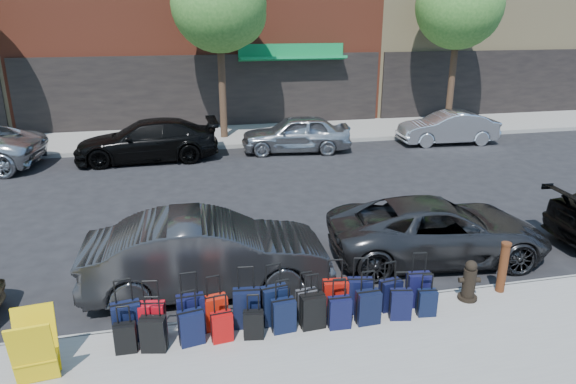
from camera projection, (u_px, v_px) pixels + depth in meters
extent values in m
plane|color=black|center=(242.00, 224.00, 13.24)|extent=(120.00, 120.00, 0.00)
cube|color=gray|center=(212.00, 136.00, 22.44)|extent=(60.00, 4.00, 0.15)
cube|color=gray|center=(276.00, 315.00, 9.08)|extent=(60.00, 0.08, 0.15)
cube|color=gray|center=(216.00, 147.00, 20.58)|extent=(60.00, 0.08, 0.15)
cube|color=black|center=(207.00, 93.00, 23.71)|extent=(16.66, 0.15, 3.40)
cube|color=#0C743C|center=(293.00, 59.00, 23.71)|extent=(5.00, 0.91, 0.27)
cube|color=#0C743C|center=(291.00, 50.00, 23.88)|extent=(5.00, 0.10, 0.60)
cube|color=black|center=(513.00, 83.00, 26.97)|extent=(14.70, 0.15, 3.40)
cylinder|color=black|center=(222.00, 80.00, 21.28)|extent=(0.30, 0.30, 4.80)
sphere|color=#2D6923|center=(219.00, 4.00, 20.31)|extent=(3.80, 3.80, 3.80)
sphere|color=#2D6923|center=(234.00, 14.00, 20.55)|extent=(2.58, 2.58, 2.58)
cylinder|color=black|center=(452.00, 74.00, 23.41)|extent=(0.30, 0.30, 4.80)
sphere|color=#2D6923|center=(459.00, 5.00, 22.44)|extent=(3.80, 3.80, 3.80)
sphere|color=#2D6923|center=(471.00, 14.00, 22.69)|extent=(2.58, 2.58, 2.58)
cube|color=black|center=(127.00, 322.00, 8.14)|extent=(0.48, 0.31, 0.67)
cylinder|color=black|center=(122.00, 282.00, 7.91)|extent=(0.25, 0.07, 0.03)
cube|color=#A90A14|center=(152.00, 321.00, 8.22)|extent=(0.45, 0.30, 0.63)
cylinder|color=black|center=(148.00, 283.00, 8.00)|extent=(0.24, 0.07, 0.03)
cube|color=black|center=(191.00, 315.00, 8.36)|extent=(0.46, 0.27, 0.67)
cylinder|color=black|center=(188.00, 275.00, 8.12)|extent=(0.25, 0.05, 0.03)
cube|color=#AC1A0B|center=(215.00, 312.00, 8.49)|extent=(0.42, 0.28, 0.59)
cylinder|color=black|center=(214.00, 278.00, 8.28)|extent=(0.22, 0.07, 0.03)
cube|color=black|center=(247.00, 308.00, 8.53)|extent=(0.47, 0.30, 0.67)
cylinder|color=black|center=(246.00, 269.00, 8.30)|extent=(0.25, 0.06, 0.03)
cube|color=black|center=(275.00, 305.00, 8.63)|extent=(0.48, 0.31, 0.67)
cylinder|color=black|center=(275.00, 267.00, 8.39)|extent=(0.25, 0.07, 0.03)
cube|color=#333438|center=(307.00, 305.00, 8.76)|extent=(0.38, 0.24, 0.54)
cylinder|color=black|center=(307.00, 274.00, 8.57)|extent=(0.20, 0.06, 0.03)
cube|color=maroon|center=(335.00, 297.00, 8.89)|extent=(0.44, 0.28, 0.63)
cylinder|color=black|center=(336.00, 262.00, 8.67)|extent=(0.24, 0.06, 0.03)
cube|color=black|center=(360.00, 296.00, 8.94)|extent=(0.46, 0.32, 0.64)
cylinder|color=black|center=(362.00, 260.00, 8.72)|extent=(0.24, 0.08, 0.03)
cube|color=black|center=(390.00, 295.00, 9.04)|extent=(0.40, 0.26, 0.56)
cylinder|color=black|center=(392.00, 264.00, 8.84)|extent=(0.21, 0.06, 0.03)
cube|color=black|center=(418.00, 289.00, 9.15)|extent=(0.44, 0.28, 0.63)
cylinder|color=black|center=(422.00, 255.00, 8.93)|extent=(0.24, 0.06, 0.03)
cube|color=black|center=(126.00, 338.00, 7.90)|extent=(0.33, 0.19, 0.48)
cylinder|color=black|center=(122.00, 309.00, 7.73)|extent=(0.18, 0.03, 0.03)
cube|color=black|center=(154.00, 334.00, 7.93)|extent=(0.42, 0.30, 0.56)
cylinder|color=black|center=(150.00, 299.00, 7.73)|extent=(0.22, 0.08, 0.03)
cube|color=black|center=(191.00, 328.00, 8.10)|extent=(0.42, 0.29, 0.57)
cylinder|color=black|center=(189.00, 293.00, 7.89)|extent=(0.22, 0.07, 0.03)
cube|color=#9B0A0A|center=(222.00, 327.00, 8.18)|extent=(0.35, 0.23, 0.49)
cylinder|color=black|center=(220.00, 297.00, 8.00)|extent=(0.19, 0.05, 0.03)
cube|color=black|center=(254.00, 325.00, 8.25)|extent=(0.34, 0.23, 0.47)
cylinder|color=black|center=(253.00, 297.00, 8.08)|extent=(0.18, 0.06, 0.03)
cube|color=black|center=(283.00, 315.00, 8.42)|extent=(0.40, 0.26, 0.56)
cylinder|color=black|center=(283.00, 282.00, 8.22)|extent=(0.22, 0.05, 0.03)
cube|color=black|center=(313.00, 311.00, 8.52)|extent=(0.42, 0.26, 0.59)
cylinder|color=black|center=(313.00, 277.00, 8.31)|extent=(0.23, 0.05, 0.03)
cube|color=black|center=(339.00, 313.00, 8.52)|extent=(0.37, 0.23, 0.54)
cylinder|color=black|center=(341.00, 281.00, 8.33)|extent=(0.21, 0.04, 0.03)
cube|color=black|center=(368.00, 307.00, 8.64)|extent=(0.40, 0.24, 0.59)
cylinder|color=black|center=(370.00, 273.00, 8.43)|extent=(0.22, 0.04, 0.03)
cube|color=black|center=(400.00, 304.00, 8.78)|extent=(0.40, 0.27, 0.53)
cylinder|color=black|center=(403.00, 274.00, 8.59)|extent=(0.21, 0.07, 0.03)
cube|color=black|center=(427.00, 303.00, 8.88)|extent=(0.34, 0.22, 0.47)
cylinder|color=black|center=(429.00, 276.00, 8.71)|extent=(0.18, 0.05, 0.03)
cylinder|color=black|center=(467.00, 297.00, 9.45)|extent=(0.35, 0.35, 0.06)
cylinder|color=black|center=(469.00, 283.00, 9.35)|extent=(0.23, 0.23, 0.55)
sphere|color=black|center=(471.00, 266.00, 9.24)|extent=(0.21, 0.21, 0.21)
cylinder|color=black|center=(469.00, 280.00, 9.33)|extent=(0.40, 0.17, 0.10)
cylinder|color=#38190C|center=(503.00, 268.00, 9.57)|extent=(0.16, 0.16, 0.98)
cylinder|color=#38190C|center=(507.00, 244.00, 9.41)|extent=(0.18, 0.18, 0.04)
cube|color=#DDB70C|center=(33.00, 355.00, 7.06)|extent=(0.60, 0.32, 1.02)
cube|color=#DDB70C|center=(36.00, 340.00, 7.40)|extent=(0.60, 0.32, 1.02)
cube|color=#DDB70C|center=(36.00, 357.00, 7.28)|extent=(0.61, 0.44, 0.02)
imported|color=#303033|center=(208.00, 254.00, 9.83)|extent=(4.70, 1.73, 1.54)
imported|color=#2F2F31|center=(438.00, 229.00, 11.22)|extent=(4.96, 2.69, 1.32)
imported|color=black|center=(147.00, 140.00, 18.82)|extent=(5.17, 2.16, 1.49)
imported|color=#ACAFB3|center=(296.00, 134.00, 20.02)|extent=(4.41, 2.23, 1.44)
imported|color=silver|center=(448.00, 128.00, 21.33)|extent=(4.14, 1.68, 1.34)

